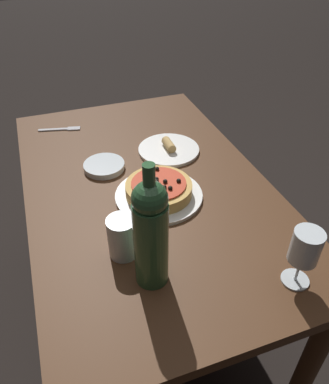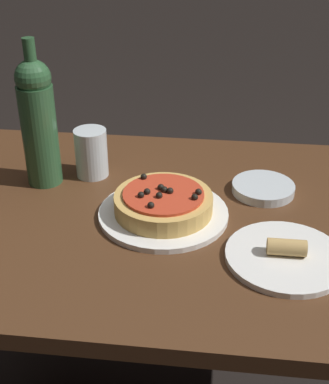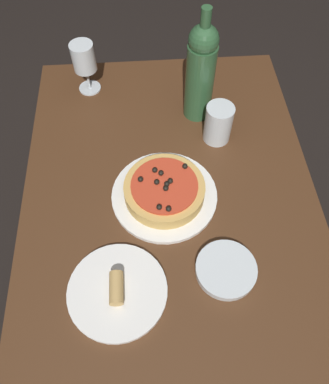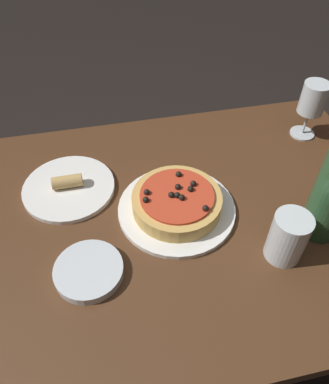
% 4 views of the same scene
% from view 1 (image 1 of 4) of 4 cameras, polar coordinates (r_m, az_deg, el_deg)
% --- Properties ---
extents(ground_plane, '(14.00, 14.00, 0.00)m').
position_cam_1_polar(ground_plane, '(1.73, -2.06, -17.54)').
color(ground_plane, black).
extents(dining_table, '(1.24, 0.76, 0.70)m').
position_cam_1_polar(dining_table, '(1.28, -2.67, -2.07)').
color(dining_table, '#4C2D19').
rests_on(dining_table, ground_plane).
extents(dinner_plate, '(0.27, 0.27, 0.01)m').
position_cam_1_polar(dinner_plate, '(1.16, -0.87, -0.52)').
color(dinner_plate, white).
rests_on(dinner_plate, dining_table).
extents(pizza, '(0.20, 0.20, 0.05)m').
position_cam_1_polar(pizza, '(1.14, -0.88, 0.55)').
color(pizza, tan).
rests_on(pizza, dinner_plate).
extents(wine_glass, '(0.07, 0.07, 0.16)m').
position_cam_1_polar(wine_glass, '(0.91, 20.65, -8.09)').
color(wine_glass, silver).
rests_on(wine_glass, dining_table).
extents(wine_bottle, '(0.08, 0.08, 0.33)m').
position_cam_1_polar(wine_bottle, '(0.83, -2.11, -6.25)').
color(wine_bottle, '#2D5633').
rests_on(wine_bottle, dining_table).
extents(water_cup, '(0.08, 0.08, 0.11)m').
position_cam_1_polar(water_cup, '(0.96, -6.42, -6.85)').
color(water_cup, silver).
rests_on(water_cup, dining_table).
extents(side_bowl, '(0.14, 0.14, 0.02)m').
position_cam_1_polar(side_bowl, '(1.30, -9.18, 3.93)').
color(side_bowl, silver).
rests_on(side_bowl, dining_table).
extents(fork, '(0.06, 0.16, 0.00)m').
position_cam_1_polar(fork, '(1.57, -15.31, 9.22)').
color(fork, '#B7B7BC').
rests_on(fork, dining_table).
extents(side_plate, '(0.22, 0.22, 0.04)m').
position_cam_1_polar(side_plate, '(1.38, 0.65, 6.54)').
color(side_plate, white).
rests_on(side_plate, dining_table).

